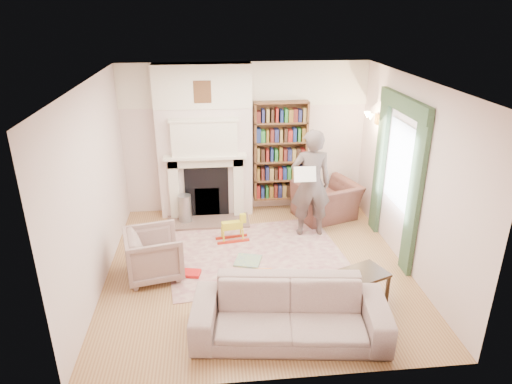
{
  "coord_description": "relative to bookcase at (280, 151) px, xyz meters",
  "views": [
    {
      "loc": [
        -0.63,
        -5.96,
        3.74
      ],
      "look_at": [
        0.0,
        0.25,
        1.15
      ],
      "focal_mm": 32.0,
      "sensor_mm": 36.0,
      "label": 1
    }
  ],
  "objects": [
    {
      "name": "rocking_horse",
      "position": [
        -0.99,
        -1.23,
        -0.93
      ],
      "size": [
        0.57,
        0.3,
        0.48
      ],
      "primitive_type": null,
      "rotation": [
        0.0,
        0.0,
        0.15
      ],
      "color": "gold",
      "rests_on": "rug"
    },
    {
      "name": "pelmet",
      "position": [
        1.54,
        -1.72,
        1.2
      ],
      "size": [
        0.09,
        1.7,
        0.24
      ],
      "primitive_type": "cube",
      "color": "#2D4730",
      "rests_on": "wall_right"
    },
    {
      "name": "man_reading",
      "position": [
        0.35,
        -1.1,
        -0.24
      ],
      "size": [
        0.69,
        0.46,
        1.88
      ],
      "primitive_type": "imported",
      "rotation": [
        0.0,
        0.0,
        3.12
      ],
      "color": "#514340",
      "rests_on": "floor"
    },
    {
      "name": "paraffin_heater",
      "position": [
        -1.8,
        -0.46,
        -0.9
      ],
      "size": [
        0.26,
        0.26,
        0.55
      ],
      "primitive_type": "cylinder",
      "rotation": [
        0.0,
        0.0,
        -0.07
      ],
      "color": "#979A9E",
      "rests_on": "floor"
    },
    {
      "name": "armchair_left",
      "position": [
        -2.18,
        -2.18,
        -0.81
      ],
      "size": [
        0.94,
        0.93,
        0.72
      ],
      "primitive_type": "imported",
      "rotation": [
        0.0,
        0.0,
        1.79
      ],
      "color": "#A09584",
      "rests_on": "floor"
    },
    {
      "name": "game_box_lid",
      "position": [
        -1.67,
        -2.24,
        -1.14
      ],
      "size": [
        0.34,
        0.26,
        0.05
      ],
      "primitive_type": "cube",
      "rotation": [
        0.0,
        0.0,
        -0.2
      ],
      "color": "red",
      "rests_on": "rug"
    },
    {
      "name": "wall_sconce",
      "position": [
        1.38,
        -0.62,
        0.72
      ],
      "size": [
        0.2,
        0.24,
        0.24
      ],
      "primitive_type": null,
      "color": "gold",
      "rests_on": "wall_right"
    },
    {
      "name": "coffee_table",
      "position": [
        0.61,
        -3.12,
        -0.95
      ],
      "size": [
        0.82,
        0.68,
        0.45
      ],
      "primitive_type": null,
      "rotation": [
        0.0,
        0.0,
        0.39
      ],
      "color": "#352512",
      "rests_on": "floor"
    },
    {
      "name": "comic_annuals",
      "position": [
        -0.45,
        -2.48,
        -1.16
      ],
      "size": [
        0.61,
        0.51,
        0.02
      ],
      "color": "red",
      "rests_on": "rug"
    },
    {
      "name": "bookcase",
      "position": [
        0.0,
        0.0,
        0.0
      ],
      "size": [
        1.0,
        0.24,
        1.85
      ],
      "primitive_type": "cube",
      "color": "brown",
      "rests_on": "floor"
    },
    {
      "name": "armchair_reading",
      "position": [
        0.8,
        -0.5,
        -0.83
      ],
      "size": [
        1.31,
        1.22,
        0.69
      ],
      "primitive_type": "imported",
      "rotation": [
        0.0,
        0.0,
        3.48
      ],
      "color": "#492B27",
      "rests_on": "floor"
    },
    {
      "name": "fireplace",
      "position": [
        -1.4,
        -0.07,
        0.21
      ],
      "size": [
        1.7,
        0.58,
        2.8
      ],
      "color": "beige",
      "rests_on": "floor"
    },
    {
      "name": "wall_left",
      "position": [
        -2.9,
        -2.12,
        0.22
      ],
      "size": [
        0.0,
        4.5,
        4.5
      ],
      "primitive_type": "plane",
      "rotation": [
        1.57,
        0.0,
        1.57
      ],
      "color": "beige",
      "rests_on": "floor"
    },
    {
      "name": "board_game",
      "position": [
        -0.78,
        -1.95,
        -1.15
      ],
      "size": [
        0.48,
        0.48,
        0.03
      ],
      "primitive_type": "cube",
      "rotation": [
        0.0,
        0.0,
        -0.29
      ],
      "color": "#D6DE4E",
      "rests_on": "rug"
    },
    {
      "name": "wall_front",
      "position": [
        -0.65,
        -4.37,
        0.22
      ],
      "size": [
        4.5,
        0.0,
        4.5
      ],
      "primitive_type": "plane",
      "rotation": [
        -1.57,
        0.0,
        0.0
      ],
      "color": "beige",
      "rests_on": "floor"
    },
    {
      "name": "sofa",
      "position": [
        -0.43,
        -3.69,
        -0.84
      ],
      "size": [
        2.41,
        1.18,
        0.68
      ],
      "primitive_type": "imported",
      "rotation": [
        0.0,
        0.0,
        -0.12
      ],
      "color": "#B0A791",
      "rests_on": "floor"
    },
    {
      "name": "rug",
      "position": [
        -0.65,
        -1.72,
        -1.17
      ],
      "size": [
        2.97,
        2.42,
        0.01
      ],
      "primitive_type": "cube",
      "rotation": [
        0.0,
        0.0,
        0.12
      ],
      "color": "beige",
      "rests_on": "floor"
    },
    {
      "name": "wall_right",
      "position": [
        1.6,
        -2.12,
        0.22
      ],
      "size": [
        0.0,
        4.5,
        4.5
      ],
      "primitive_type": "plane",
      "rotation": [
        1.57,
        0.0,
        -1.57
      ],
      "color": "beige",
      "rests_on": "floor"
    },
    {
      "name": "curtain_right",
      "position": [
        1.55,
        -1.02,
        0.02
      ],
      "size": [
        0.07,
        0.32,
        2.4
      ],
      "primitive_type": "cube",
      "color": "#2D4730",
      "rests_on": "floor"
    },
    {
      "name": "ceiling",
      "position": [
        -0.65,
        -2.12,
        1.62
      ],
      "size": [
        4.5,
        4.5,
        0.0
      ],
      "primitive_type": "plane",
      "rotation": [
        3.14,
        0.0,
        0.0
      ],
      "color": "white",
      "rests_on": "wall_back"
    },
    {
      "name": "window",
      "position": [
        1.58,
        -1.72,
        0.27
      ],
      "size": [
        0.02,
        0.9,
        1.3
      ],
      "primitive_type": "cube",
      "color": "silver",
      "rests_on": "wall_right"
    },
    {
      "name": "newspaper",
      "position": [
        0.2,
        -1.3,
        0.01
      ],
      "size": [
        0.36,
        0.11,
        0.24
      ],
      "primitive_type": "cube",
      "rotation": [
        -0.35,
        0.0,
        -0.02
      ],
      "color": "white",
      "rests_on": "man_reading"
    },
    {
      "name": "wall_back",
      "position": [
        -0.65,
        0.13,
        0.22
      ],
      "size": [
        4.5,
        0.0,
        4.5
      ],
      "primitive_type": "plane",
      "rotation": [
        1.57,
        0.0,
        0.0
      ],
      "color": "beige",
      "rests_on": "floor"
    },
    {
      "name": "curtain_left",
      "position": [
        1.55,
        -2.42,
        0.02
      ],
      "size": [
        0.07,
        0.32,
        2.4
      ],
      "primitive_type": "cube",
      "color": "#2D4730",
      "rests_on": "floor"
    },
    {
      "name": "floor",
      "position": [
        -0.65,
        -2.12,
        -1.18
      ],
      "size": [
        4.5,
        4.5,
        0.0
      ],
      "primitive_type": "plane",
      "color": "brown",
      "rests_on": "ground"
    }
  ]
}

